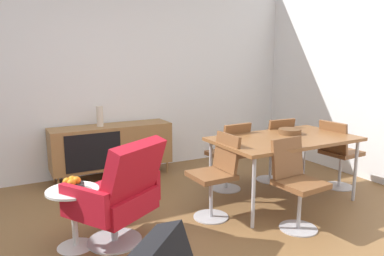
{
  "coord_description": "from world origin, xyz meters",
  "views": [
    {
      "loc": [
        -1.16,
        -2.45,
        1.61
      ],
      "look_at": [
        0.52,
        0.66,
        0.93
      ],
      "focal_mm": 34.22,
      "sensor_mm": 36.0,
      "label": 1
    }
  ],
  "objects_px": {
    "dining_chair_near_window": "(216,173)",
    "vase_cobalt": "(100,116)",
    "sideboard": "(112,146)",
    "side_table_round": "(74,212)",
    "dining_chair_far_end": "(338,152)",
    "dining_table": "(284,141)",
    "dining_chair_back_left": "(230,153)",
    "lounge_chair_red": "(119,193)",
    "wooden_bowl_on_table": "(290,131)",
    "fruit_bowl": "(72,184)",
    "dining_chair_back_right": "(274,147)",
    "dining_chair_front_left": "(296,180)"
  },
  "relations": [
    {
      "from": "side_table_round",
      "to": "dining_chair_far_end",
      "type": "bearing_deg",
      "value": -1.02
    },
    {
      "from": "dining_chair_near_window",
      "to": "dining_chair_back_right",
      "type": "relative_size",
      "value": 1.0
    },
    {
      "from": "fruit_bowl",
      "to": "dining_chair_near_window",
      "type": "bearing_deg",
      "value": -2.22
    },
    {
      "from": "wooden_bowl_on_table",
      "to": "lounge_chair_red",
      "type": "relative_size",
      "value": 0.27
    },
    {
      "from": "dining_chair_front_left",
      "to": "dining_chair_back_right",
      "type": "distance_m",
      "value": 1.32
    },
    {
      "from": "vase_cobalt",
      "to": "dining_chair_far_end",
      "type": "xyz_separation_m",
      "value": [
        2.49,
        -1.76,
        -0.39
      ]
    },
    {
      "from": "wooden_bowl_on_table",
      "to": "dining_chair_far_end",
      "type": "height_order",
      "value": "dining_chair_far_end"
    },
    {
      "from": "dining_chair_near_window",
      "to": "side_table_round",
      "type": "relative_size",
      "value": 1.65
    },
    {
      "from": "vase_cobalt",
      "to": "dining_chair_near_window",
      "type": "bearing_deg",
      "value": -67.86
    },
    {
      "from": "dining_chair_back_right",
      "to": "vase_cobalt",
      "type": "bearing_deg",
      "value": 148.51
    },
    {
      "from": "lounge_chair_red",
      "to": "side_table_round",
      "type": "xyz_separation_m",
      "value": [
        -0.36,
        0.14,
        -0.15
      ]
    },
    {
      "from": "dining_chair_far_end",
      "to": "lounge_chair_red",
      "type": "distance_m",
      "value": 2.82
    },
    {
      "from": "lounge_chair_red",
      "to": "fruit_bowl",
      "type": "bearing_deg",
      "value": 159.03
    },
    {
      "from": "sideboard",
      "to": "dining_table",
      "type": "relative_size",
      "value": 1.0
    },
    {
      "from": "dining_table",
      "to": "dining_chair_front_left",
      "type": "xyz_separation_m",
      "value": [
        -0.35,
        -0.56,
        -0.23
      ]
    },
    {
      "from": "vase_cobalt",
      "to": "lounge_chair_red",
      "type": "bearing_deg",
      "value": -100.2
    },
    {
      "from": "wooden_bowl_on_table",
      "to": "dining_chair_back_right",
      "type": "height_order",
      "value": "dining_chair_back_right"
    },
    {
      "from": "dining_chair_near_window",
      "to": "vase_cobalt",
      "type": "bearing_deg",
      "value": 112.14
    },
    {
      "from": "dining_table",
      "to": "dining_chair_back_left",
      "type": "distance_m",
      "value": 0.7
    },
    {
      "from": "dining_table",
      "to": "dining_chair_far_end",
      "type": "height_order",
      "value": "dining_chair_far_end"
    },
    {
      "from": "dining_chair_far_end",
      "to": "side_table_round",
      "type": "xyz_separation_m",
      "value": [
        -3.18,
        0.06,
        -0.15
      ]
    },
    {
      "from": "dining_chair_back_right",
      "to": "lounge_chair_red",
      "type": "height_order",
      "value": "lounge_chair_red"
    },
    {
      "from": "dining_chair_far_end",
      "to": "vase_cobalt",
      "type": "bearing_deg",
      "value": 144.82
    },
    {
      "from": "vase_cobalt",
      "to": "dining_chair_back_left",
      "type": "bearing_deg",
      "value": -43.55
    },
    {
      "from": "dining_chair_back_left",
      "to": "dining_chair_back_right",
      "type": "distance_m",
      "value": 0.69
    },
    {
      "from": "wooden_bowl_on_table",
      "to": "dining_chair_back_left",
      "type": "height_order",
      "value": "dining_chair_back_left"
    },
    {
      "from": "lounge_chair_red",
      "to": "dining_chair_back_right",
      "type": "bearing_deg",
      "value": 15.71
    },
    {
      "from": "fruit_bowl",
      "to": "wooden_bowl_on_table",
      "type": "bearing_deg",
      "value": 1.45
    },
    {
      "from": "dining_chair_near_window",
      "to": "sideboard",
      "type": "bearing_deg",
      "value": 108.08
    },
    {
      "from": "wooden_bowl_on_table",
      "to": "dining_chair_back_left",
      "type": "distance_m",
      "value": 0.75
    },
    {
      "from": "dining_chair_front_left",
      "to": "lounge_chair_red",
      "type": "xyz_separation_m",
      "value": [
        -1.58,
        0.48,
        -0.0
      ]
    },
    {
      "from": "dining_table",
      "to": "dining_chair_back_left",
      "type": "height_order",
      "value": "dining_chair_back_left"
    },
    {
      "from": "dining_chair_near_window",
      "to": "lounge_chair_red",
      "type": "xyz_separation_m",
      "value": [
        -1.04,
        -0.08,
        -0.0
      ]
    },
    {
      "from": "side_table_round",
      "to": "wooden_bowl_on_table",
      "type": "bearing_deg",
      "value": 1.49
    },
    {
      "from": "sideboard",
      "to": "dining_chair_near_window",
      "type": "xyz_separation_m",
      "value": [
        0.57,
        -1.75,
        0.03
      ]
    },
    {
      "from": "vase_cobalt",
      "to": "dining_chair_front_left",
      "type": "xyz_separation_m",
      "value": [
        1.25,
        -2.31,
        -0.39
      ]
    },
    {
      "from": "wooden_bowl_on_table",
      "to": "side_table_round",
      "type": "xyz_separation_m",
      "value": [
        -2.47,
        -0.06,
        -0.45
      ]
    },
    {
      "from": "vase_cobalt",
      "to": "dining_chair_near_window",
      "type": "height_order",
      "value": "vase_cobalt"
    },
    {
      "from": "lounge_chair_red",
      "to": "vase_cobalt",
      "type": "bearing_deg",
      "value": 79.8
    },
    {
      "from": "vase_cobalt",
      "to": "wooden_bowl_on_table",
      "type": "bearing_deg",
      "value": -42.46
    },
    {
      "from": "dining_chair_front_left",
      "to": "lounge_chair_red",
      "type": "distance_m",
      "value": 1.65
    },
    {
      "from": "fruit_bowl",
      "to": "dining_table",
      "type": "bearing_deg",
      "value": -1.38
    },
    {
      "from": "sideboard",
      "to": "dining_chair_far_end",
      "type": "relative_size",
      "value": 1.87
    },
    {
      "from": "dining_chair_back_right",
      "to": "fruit_bowl",
      "type": "height_order",
      "value": "dining_chair_back_right"
    },
    {
      "from": "dining_chair_near_window",
      "to": "dining_chair_back_left",
      "type": "relative_size",
      "value": 1.0
    },
    {
      "from": "dining_chair_back_left",
      "to": "wooden_bowl_on_table",
      "type": "bearing_deg",
      "value": -39.72
    },
    {
      "from": "sideboard",
      "to": "dining_chair_far_end",
      "type": "xyz_separation_m",
      "value": [
        2.35,
        -1.75,
        0.03
      ]
    },
    {
      "from": "dining_chair_back_right",
      "to": "side_table_round",
      "type": "xyz_separation_m",
      "value": [
        -2.64,
        -0.51,
        -0.15
      ]
    },
    {
      "from": "side_table_round",
      "to": "sideboard",
      "type": "bearing_deg",
      "value": 63.97
    },
    {
      "from": "dining_chair_back_right",
      "to": "fruit_bowl",
      "type": "bearing_deg",
      "value": -169.18
    }
  ]
}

